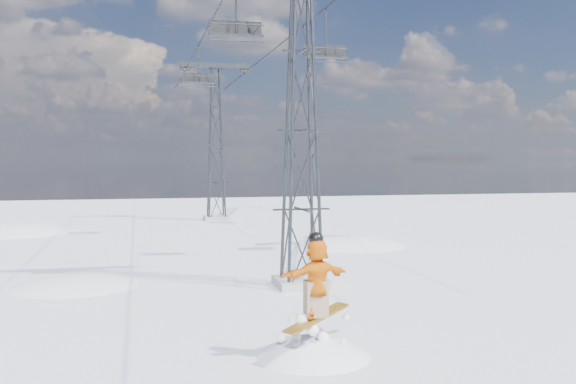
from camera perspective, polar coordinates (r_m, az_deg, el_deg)
name	(u,v)px	position (r m, az deg, el deg)	size (l,w,h in m)	color
ground	(354,356)	(15.24, 5.91, -14.33)	(120.00, 120.00, 0.00)	white
lift_tower_near	(301,132)	(22.46, 1.20, 5.38)	(5.20, 1.80, 11.43)	#999999
lift_tower_far	(216,146)	(47.08, -6.42, 4.12)	(5.20, 1.80, 11.43)	#999999
haul_cables	(246,37)	(34.29, -3.72, 13.61)	(4.46, 51.00, 0.06)	black
lift_chair_near	(236,30)	(23.05, -4.66, 14.17)	(1.86, 0.54, 2.31)	black
lift_chair_mid	(325,52)	(27.74, 3.34, 12.28)	(1.86, 0.53, 2.30)	black
lift_chair_far	(199,79)	(36.54, -7.92, 9.92)	(1.91, 0.55, 2.37)	black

